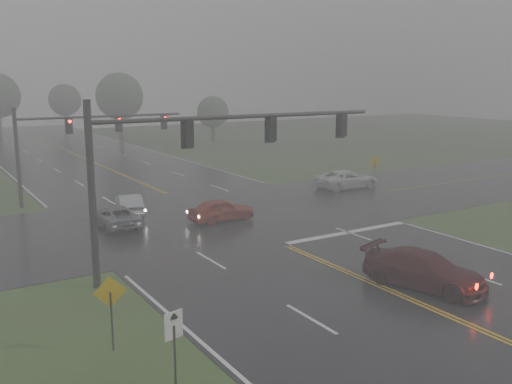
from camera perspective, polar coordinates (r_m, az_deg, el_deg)
main_road at (r=34.90m, az=-2.47°, el=-3.03°), size 18.00×160.00×0.02m
cross_street at (r=36.61m, az=-4.00°, el=-2.37°), size 120.00×14.00×0.02m
stop_bar at (r=32.97m, az=9.21°, el=-4.04°), size 8.50×0.50×0.01m
sedan_maroon at (r=25.34m, az=16.37°, el=-9.14°), size 3.59×5.62×1.52m
sedan_red at (r=35.18m, az=-3.48°, el=-2.93°), size 4.14×1.75×1.40m
sedan_silver at (r=37.60m, az=-12.50°, el=-2.25°), size 2.31×4.32×1.35m
car_grey at (r=34.82m, az=-13.87°, el=-3.40°), size 2.17×4.59×1.27m
pickup_white at (r=46.01m, az=9.05°, el=0.36°), size 5.29×2.56×1.45m
signal_gantry_near at (r=25.52m, az=-6.33°, el=4.20°), size 14.76×0.34×7.84m
signal_gantry_far at (r=41.93m, az=-17.92°, el=5.44°), size 11.92×0.34×6.75m
sign_diamond_west at (r=19.07m, az=-14.34°, el=-10.49°), size 1.03×0.24×2.51m
sign_arrow_white at (r=15.84m, az=-8.19°, el=-14.38°), size 0.57×0.17×2.62m
sign_diamond_east at (r=46.24m, az=11.75°, el=2.61°), size 1.12×0.17×2.70m
tree_ne_a at (r=80.66m, az=-13.49°, el=9.28°), size 6.38×6.38×9.37m
tree_e_near at (r=77.93m, az=-4.34°, el=7.98°), size 4.26×4.26×6.26m
tree_n_far at (r=99.52m, az=-18.57°, el=8.71°), size 5.24×5.24×7.69m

